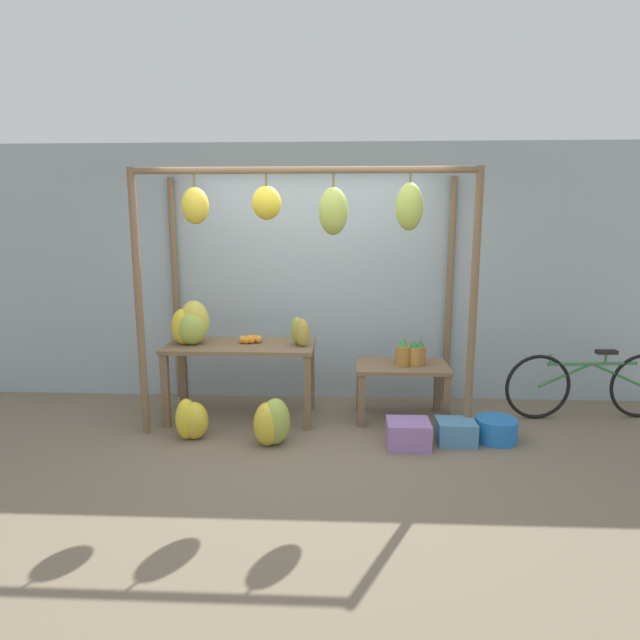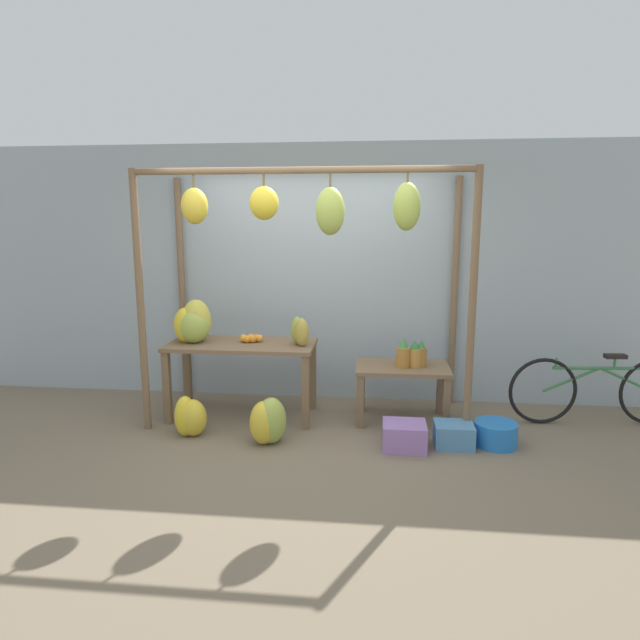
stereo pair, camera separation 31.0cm
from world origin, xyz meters
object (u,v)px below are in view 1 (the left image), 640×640
object	(u,v)px
pineapple_cluster	(409,353)
banana_pile_on_table	(190,325)
banana_pile_ground_left	(191,420)
fruit_crate_white	(408,434)
banana_pile_ground_right	(272,423)
fruit_crate_purple	(456,432)
blue_bucket	(496,430)
orange_pile	(250,339)
papaya_pile	(300,332)
parked_bicycle	(590,385)

from	to	relation	value
pineapple_cluster	banana_pile_on_table	bearing A→B (deg)	-178.87
banana_pile_ground_left	fruit_crate_white	size ratio (longest dim) A/B	1.02
pineapple_cluster	banana_pile_ground_left	world-z (taller)	pineapple_cluster
banana_pile_ground_right	banana_pile_ground_left	bearing A→B (deg)	172.77
fruit_crate_white	fruit_crate_purple	size ratio (longest dim) A/B	1.11
blue_bucket	banana_pile_ground_left	bearing A→B (deg)	-178.37
orange_pile	papaya_pile	world-z (taller)	papaya_pile
banana_pile_on_table	blue_bucket	bearing A→B (deg)	-9.29
papaya_pile	pineapple_cluster	bearing A→B (deg)	4.38
papaya_pile	parked_bicycle	bearing A→B (deg)	3.66
pineapple_cluster	banana_pile_ground_right	distance (m)	1.54
parked_bicycle	pineapple_cluster	bearing A→B (deg)	-176.76
banana_pile_ground_right	banana_pile_on_table	bearing A→B (deg)	143.71
orange_pile	banana_pile_ground_right	distance (m)	0.97
parked_bicycle	fruit_crate_purple	bearing A→B (deg)	-154.96
banana_pile_on_table	banana_pile_ground_left	size ratio (longest dim) A/B	1.19
orange_pile	fruit_crate_white	xyz separation A→B (m)	(1.52, -0.68, -0.69)
banana_pile_on_table	banana_pile_ground_left	world-z (taller)	banana_pile_on_table
banana_pile_on_table	fruit_crate_white	distance (m)	2.36
parked_bicycle	papaya_pile	xyz separation A→B (m)	(-2.93, -0.19, 0.56)
banana_pile_on_table	papaya_pile	bearing A→B (deg)	-2.08
orange_pile	banana_pile_ground_left	world-z (taller)	orange_pile
banana_pile_on_table	parked_bicycle	bearing A→B (deg)	2.10
banana_pile_ground_left	banana_pile_ground_right	distance (m)	0.76
pineapple_cluster	banana_pile_ground_right	size ratio (longest dim) A/B	0.71
banana_pile_on_table	parked_bicycle	size ratio (longest dim) A/B	0.26
banana_pile_ground_left	parked_bicycle	world-z (taller)	parked_bicycle
papaya_pile	blue_bucket	bearing A→B (deg)	-13.51
pineapple_cluster	banana_pile_ground_right	xyz separation A→B (m)	(-1.29, -0.70, -0.48)
papaya_pile	fruit_crate_purple	distance (m)	1.73
blue_bucket	parked_bicycle	distance (m)	1.29
fruit_crate_white	parked_bicycle	world-z (taller)	parked_bicycle
banana_pile_on_table	orange_pile	xyz separation A→B (m)	(0.58, 0.05, -0.15)
blue_bucket	papaya_pile	bearing A→B (deg)	166.49
orange_pile	banana_pile_ground_right	bearing A→B (deg)	-66.43
orange_pile	blue_bucket	distance (m)	2.50
papaya_pile	fruit_crate_purple	world-z (taller)	papaya_pile
pineapple_cluster	banana_pile_ground_right	world-z (taller)	pineapple_cluster
fruit_crate_white	papaya_pile	bearing A→B (deg)	149.40
banana_pile_ground_left	fruit_crate_white	xyz separation A→B (m)	(1.97, -0.08, -0.07)
parked_bicycle	fruit_crate_purple	distance (m)	1.65
pineapple_cluster	parked_bicycle	bearing A→B (deg)	3.24
banana_pile_ground_left	fruit_crate_purple	size ratio (longest dim) A/B	1.13
banana_pile_on_table	fruit_crate_white	xyz separation A→B (m)	(2.11, -0.64, -0.84)
blue_bucket	fruit_crate_purple	xyz separation A→B (m)	(-0.38, -0.06, -0.00)
banana_pile_on_table	banana_pile_ground_left	bearing A→B (deg)	-76.46
banana_pile_ground_right	blue_bucket	world-z (taller)	banana_pile_ground_right
banana_pile_ground_left	banana_pile_ground_right	size ratio (longest dim) A/B	0.90
banana_pile_ground_left	blue_bucket	size ratio (longest dim) A/B	1.03
orange_pile	pineapple_cluster	world-z (taller)	pineapple_cluster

